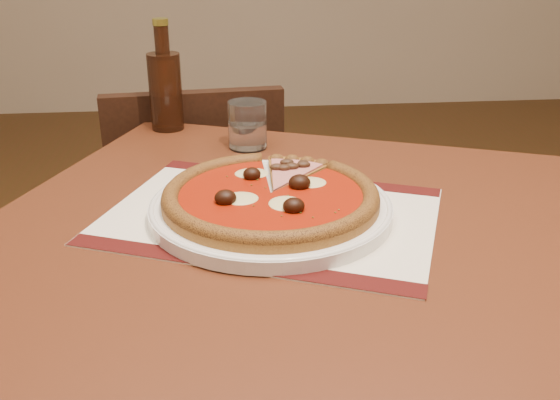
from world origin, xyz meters
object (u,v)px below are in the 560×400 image
Objects in this scene: pizza at (271,195)px; water_glass at (247,125)px; chair_far at (198,223)px; bottle at (165,87)px; plate at (271,209)px; table at (281,291)px.

water_glass is (-0.02, 0.29, 0.01)m from pizza.
chair_far is 3.81× the size of bottle.
chair_far is 2.41× the size of plate.
water_glass reaches higher than plate.
water_glass reaches higher than chair_far.
chair_far is (-0.14, 0.63, -0.19)m from table.
bottle reaches higher than water_glass.
water_glass reaches higher than pizza.
chair_far is 0.68m from plate.
pizza is at bearing -68.36° from bottle.
bottle is (-0.15, 0.13, 0.04)m from water_glass.
plate is at bearing 107.81° from table.
water_glass is (0.11, -0.30, 0.33)m from chair_far.
pizza is at bearing 96.37° from chair_far.
chair_far is 2.71× the size of pizza.
chair_far is at bearing 102.34° from plate.
pizza is (-0.01, 0.04, 0.13)m from table.
plate is 1.12× the size of pizza.
plate is 0.30m from water_glass.
table is 0.14m from pizza.
pizza reaches higher than chair_far.
plate is at bearing 96.37° from chair_far.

